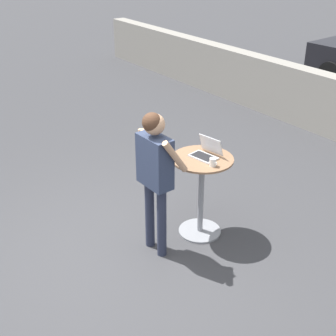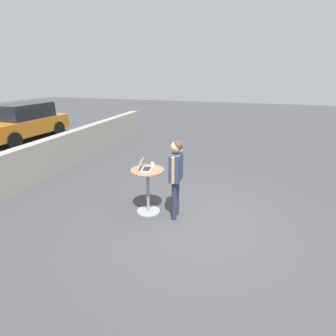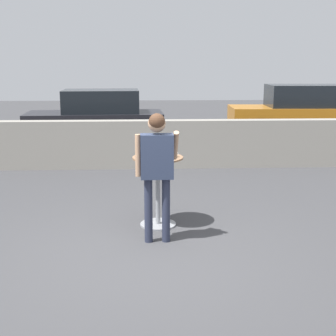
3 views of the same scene
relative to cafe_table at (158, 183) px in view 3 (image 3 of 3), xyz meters
The scene contains 8 objects.
ground_plane 1.33m from the cafe_table, 98.64° to the right, with size 50.00×50.00×0.00m, color #3D3D3F.
pavement_kerb 3.98m from the cafe_table, 92.50° to the left, with size 16.80×0.35×1.10m.
cafe_table is the anchor object (origin of this frame).
laptop 0.45m from the cafe_table, 97.30° to the left, with size 0.36×0.32×0.23m.
coffee_mug 0.50m from the cafe_table, 10.10° to the right, with size 0.11×0.08×0.10m.
standing_person 0.82m from the cafe_table, 92.42° to the right, with size 0.57×0.39×1.75m.
parked_car_near_street 7.56m from the cafe_table, 102.45° to the left, with size 4.10×1.94×1.60m.
parked_car_further_down 9.43m from the cafe_table, 59.60° to the left, with size 4.36×1.94×1.70m.
Camera 3 is at (0.01, -5.53, 2.38)m, focal length 50.00 mm.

